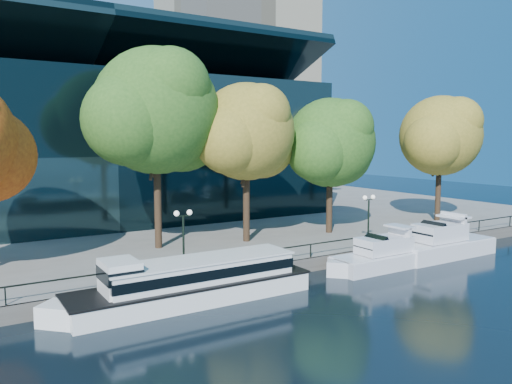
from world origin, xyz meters
TOP-DOWN VIEW (x-y plane):
  - ground at (0.00, 0.00)m, footprint 160.00×160.00m
  - promenade at (0.00, 36.38)m, footprint 90.00×67.08m
  - railing at (0.00, 3.25)m, footprint 88.20×0.08m
  - convention_building at (-4.00, 31.79)m, footprint 50.00×24.57m
  - office_tower at (28.00, 55.00)m, footprint 22.50×22.50m
  - tour_boat at (-5.59, 1.39)m, footprint 16.04×3.58m
  - cruiser_near at (10.15, 0.95)m, footprint 10.56×2.72m
  - cruiser_far at (16.42, 0.95)m, footprint 10.91×3.02m
  - tree_2 at (-3.06, 12.09)m, footprint 12.21×10.01m
  - tree_3 at (4.15, 10.64)m, footprint 10.07×8.26m
  - tree_4 at (12.62, 9.98)m, footprint 10.10×8.28m
  - tree_5 at (26.83, 9.22)m, footprint 10.41×8.53m
  - lamp_1 at (-4.45, 4.50)m, footprint 1.26×0.36m
  - lamp_2 at (11.95, 4.50)m, footprint 1.26×0.36m

SIDE VIEW (x-z plane):
  - ground at x=0.00m, z-range 0.00..0.00m
  - promenade at x=0.00m, z-range 0.00..1.00m
  - cruiser_near at x=10.15m, z-range -0.58..2.48m
  - cruiser_far at x=16.42m, z-range -0.65..2.91m
  - tour_boat at x=-5.59m, z-range -0.23..2.82m
  - railing at x=0.00m, z-range 1.44..2.43m
  - lamp_1 at x=-4.45m, z-range 1.97..6.00m
  - lamp_2 at x=11.95m, z-range 1.97..6.00m
  - convention_building at x=-4.00m, z-range -2.21..19.22m
  - tree_4 at x=12.62m, z-range 2.93..15.22m
  - tree_5 at x=26.83m, z-range 3.20..16.28m
  - tree_3 at x=4.15m, z-range 3.40..16.60m
  - tree_2 at x=-3.06m, z-range 3.71..19.32m
  - office_tower at x=28.00m, z-range 0.07..65.97m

